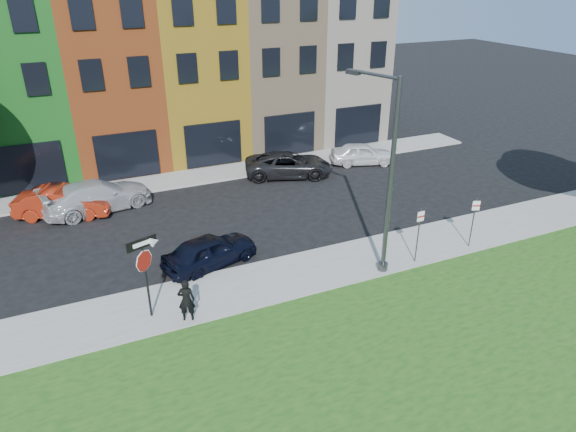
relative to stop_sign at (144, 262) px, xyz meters
name	(u,v)px	position (x,y,z in m)	size (l,w,h in m)	color
ground	(350,315)	(6.35, -2.61, -2.26)	(120.00, 120.00, 0.00)	black
sidewalk_near	(355,261)	(8.35, 0.39, -2.20)	(40.00, 3.00, 0.12)	gray
sidewalk_far	(170,181)	(3.35, 12.39, -2.20)	(40.00, 2.40, 0.12)	gray
rowhouse_block	(149,73)	(3.85, 18.57, 2.73)	(30.00, 10.12, 10.00)	#BAB29A
stop_sign	(144,262)	(0.00, 0.00, 0.00)	(1.01, 0.37, 3.01)	black
man	(186,300)	(1.10, -0.71, -1.36)	(0.66, 0.54, 1.57)	black
sedan_near	(210,251)	(2.88, 2.62, -1.59)	(4.22, 2.65, 1.34)	black
parked_car_red	(63,202)	(-2.29, 10.03, -1.53)	(4.75, 2.96, 1.48)	maroon
parked_car_silver	(97,196)	(-0.72, 10.05, -1.49)	(5.65, 3.28, 1.54)	#B1B2B6
parked_car_dark	(289,165)	(9.89, 10.47, -1.57)	(5.50, 3.85, 1.39)	black
parked_car_white	(362,154)	(14.88, 10.50, -1.60)	(4.17, 2.75, 1.32)	silver
street_lamp	(386,179)	(8.90, -0.50, 1.67)	(1.02, 2.51, 7.57)	#424447
parking_sign_a	(419,229)	(10.53, -0.72, -0.67)	(0.32, 0.08, 2.39)	#424447
parking_sign_b	(474,217)	(13.45, -0.62, -0.75)	(0.30, 0.15, 2.24)	#424447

